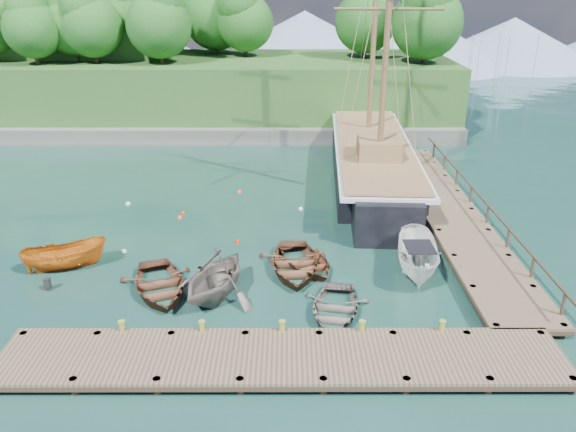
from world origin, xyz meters
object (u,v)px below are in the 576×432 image
Objects in this scene: rowboat_0 at (160,292)px; motorboat_orange at (67,269)px; rowboat_4 at (306,267)px; rowboat_2 at (294,271)px; rowboat_3 at (334,315)px; schooner at (372,164)px; cabin_boat_white at (417,274)px; rowboat_1 at (216,296)px.

motorboat_orange is (-4.90, 2.16, 0.00)m from rowboat_0.
rowboat_4 is at bearing 0.06° from rowboat_0.
rowboat_0 is 1.17× the size of motorboat_orange.
rowboat_3 is (1.62, -3.79, 0.00)m from rowboat_2.
motorboat_orange is 0.14× the size of schooner.
motorboat_orange is at bearing -173.70° from cabin_boat_white.
cabin_boat_white is (4.16, 3.49, 0.00)m from rowboat_3.
rowboat_1 is at bearing -116.95° from schooner.
rowboat_3 is 5.43m from cabin_boat_white.
schooner is at bearing 99.52° from cabin_boat_white.
rowboat_2 is (3.45, 2.31, 0.00)m from rowboat_1.
cabin_boat_white reaches higher than rowboat_0.
schooner is at bearing 64.97° from rowboat_2.
rowboat_4 is 0.14× the size of schooner.
rowboat_0 is 0.92× the size of cabin_boat_white.
rowboat_1 is at bearing -148.48° from rowboat_2.
cabin_boat_white reaches higher than motorboat_orange.
motorboat_orange is (-12.49, 4.05, 0.00)m from rowboat_3.
motorboat_orange is at bearing 172.57° from rowboat_3.
cabin_boat_white is (16.64, -0.56, 0.00)m from motorboat_orange.
cabin_boat_white is (9.22, 2.01, 0.00)m from rowboat_1.
rowboat_0 is at bearing -164.01° from cabin_boat_white.
rowboat_2 reaches higher than rowboat_4.
rowboat_4 is at bearing -179.64° from cabin_boat_white.
rowboat_0 is 5.35m from motorboat_orange.
rowboat_0 is 7.82m from rowboat_3.
rowboat_1 is at bearing -127.86° from motorboat_orange.
rowboat_4 is at bearing -107.95° from schooner.
rowboat_2 is at bearing 123.61° from rowboat_3.
rowboat_4 is 11.46m from motorboat_orange.
rowboat_4 is 1.02× the size of motorboat_orange.
motorboat_orange is 0.79× the size of cabin_boat_white.
schooner reaches higher than motorboat_orange.
rowboat_3 is 17.30m from schooner.
rowboat_2 is 1.20× the size of motorboat_orange.
rowboat_0 is 18.85m from schooner.
rowboat_0 is 1.14× the size of rowboat_4.
cabin_boat_white is 13.39m from schooner.
motorboat_orange is at bearing 136.79° from rowboat_0.
rowboat_0 is 1.02× the size of rowboat_1.
rowboat_0 is at bearing 173.56° from rowboat_4.
rowboat_2 is 10.88m from motorboat_orange.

